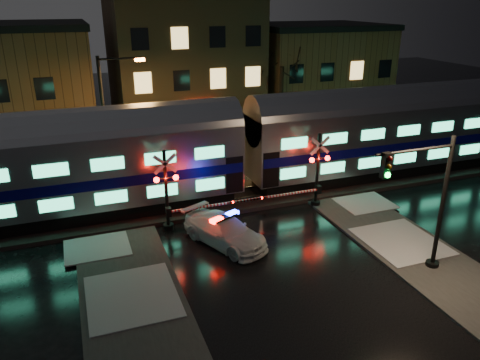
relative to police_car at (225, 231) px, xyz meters
name	(u,v)px	position (x,y,z in m)	size (l,w,h in m)	color
ground	(255,238)	(1.58, -0.01, -0.69)	(120.00, 120.00, 0.00)	black
ballast	(223,199)	(1.58, 4.99, -0.57)	(90.00, 4.20, 0.24)	black
sidewalk_left	(145,346)	(-4.92, -6.01, -0.63)	(4.00, 20.00, 0.12)	#2D2D2D
sidewalk_right	(446,274)	(8.08, -6.01, -0.63)	(4.00, 20.00, 0.12)	#2D2D2D
building_mid	(182,64)	(3.58, 22.49, 5.06)	(12.00, 11.00, 11.50)	brown
building_right	(313,74)	(16.58, 21.99, 3.56)	(12.00, 10.00, 8.50)	brown
train	(244,144)	(2.85, 4.98, 2.69)	(51.00, 3.12, 5.92)	black
police_car	(225,231)	(0.00, 0.00, 0.00)	(3.73, 5.10, 1.53)	silver
crossing_signal_right	(312,178)	(5.96, 2.30, 1.10)	(6.11, 0.67, 4.33)	black
crossing_signal_left	(174,198)	(-1.93, 2.30, 1.09)	(6.09, 0.67, 4.31)	black
traffic_light	(425,205)	(7.00, -5.33, 2.55)	(3.94, 0.71, 6.10)	black
streetlight	(109,116)	(-4.20, 8.99, 4.03)	(2.74, 0.29, 8.19)	black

